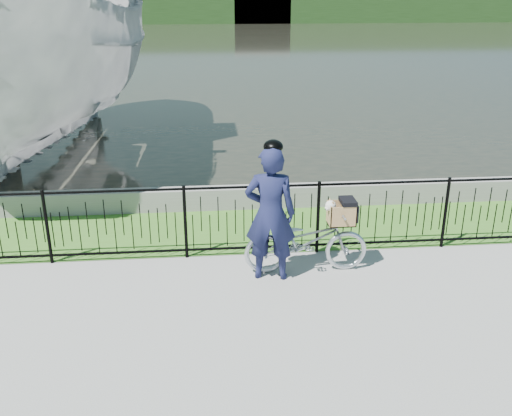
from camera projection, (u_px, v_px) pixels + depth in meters
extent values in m
plane|color=gray|center=(263.00, 309.00, 7.27)|extent=(120.00, 120.00, 0.00)
cube|color=#3B6E22|center=(247.00, 228.00, 9.68)|extent=(60.00, 2.00, 0.01)
plane|color=black|center=(211.00, 47.00, 37.86)|extent=(120.00, 120.00, 0.00)
cube|color=gray|center=(243.00, 197.00, 10.54)|extent=(60.00, 0.30, 0.40)
cube|color=#203F18|center=(205.00, 8.00, 62.34)|extent=(120.00, 6.00, 3.00)
cube|color=#A99C88|center=(31.00, 4.00, 58.73)|extent=(8.00, 4.00, 4.00)
cube|color=#A99C88|center=(261.00, 7.00, 61.44)|extent=(6.00, 3.00, 3.20)
imported|color=#B8BEC5|center=(306.00, 241.00, 8.10)|extent=(1.76, 0.61, 0.93)
cube|color=black|center=(341.00, 224.00, 8.05)|extent=(0.38, 0.18, 0.02)
cube|color=#A37C4B|center=(341.00, 223.00, 8.05)|extent=(0.37, 0.30, 0.01)
cube|color=#A37C4B|center=(339.00, 210.00, 8.13)|extent=(0.37, 0.02, 0.31)
cube|color=#A37C4B|center=(344.00, 217.00, 7.87)|extent=(0.37, 0.01, 0.31)
cube|color=#A37C4B|center=(354.00, 213.00, 8.01)|extent=(0.02, 0.30, 0.31)
cube|color=#A37C4B|center=(329.00, 214.00, 7.98)|extent=(0.02, 0.30, 0.31)
cube|color=black|center=(348.00, 201.00, 7.94)|extent=(0.20, 0.32, 0.06)
cube|color=black|center=(355.00, 211.00, 8.00)|extent=(0.02, 0.32, 0.24)
ellipsoid|color=silver|center=(340.00, 215.00, 8.01)|extent=(0.31, 0.22, 0.20)
sphere|color=silver|center=(331.00, 206.00, 7.92)|extent=(0.15, 0.15, 0.15)
sphere|color=silver|center=(327.00, 208.00, 7.91)|extent=(0.07, 0.07, 0.07)
sphere|color=black|center=(326.00, 209.00, 7.90)|extent=(0.02, 0.02, 0.02)
cone|color=#A27A43|center=(330.00, 200.00, 7.95)|extent=(0.06, 0.08, 0.08)
cone|color=#A27A43|center=(333.00, 203.00, 7.86)|extent=(0.06, 0.08, 0.08)
imported|color=#15193B|center=(270.00, 214.00, 7.75)|extent=(0.75, 0.55, 1.91)
ellipsoid|color=black|center=(271.00, 147.00, 7.41)|extent=(0.26, 0.29, 0.18)
imported|color=#B2B3B2|center=(44.00, 61.00, 12.96)|extent=(5.02, 11.84, 4.49)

